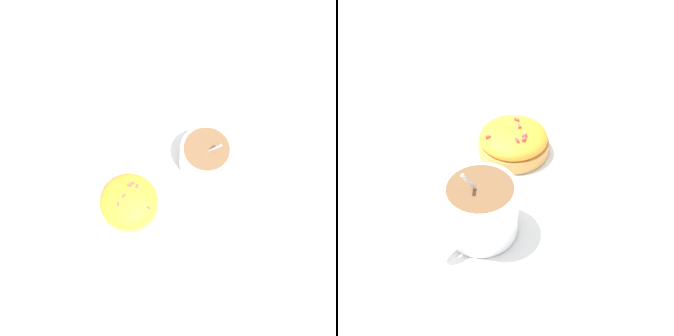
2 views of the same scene
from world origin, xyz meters
The scene contains 4 objects.
ground_plane centered at (0.00, 0.00, 0.00)m, with size 3.00×3.00×0.00m, color silver.
paper_napkin centered at (0.00, 0.00, 0.00)m, with size 0.35×0.36×0.00m.
coffee_cup centered at (-0.08, 0.00, 0.04)m, with size 0.11×0.09×0.10m.
frosted_pastry centered at (0.08, 0.00, 0.02)m, with size 0.10×0.10×0.05m.
Camera 1 is at (0.08, 0.14, 0.58)m, focal length 35.00 mm.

